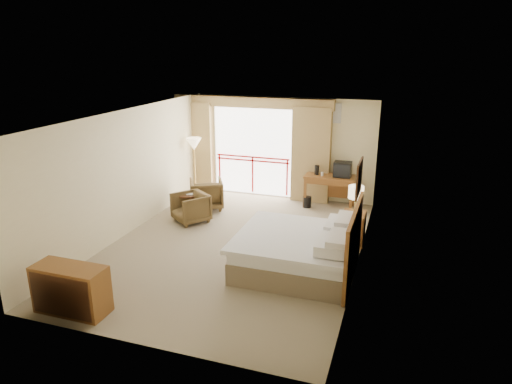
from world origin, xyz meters
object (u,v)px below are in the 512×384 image
(nightstand, at_px, (353,228))
(desk, at_px, (330,182))
(tv, at_px, (343,169))
(wastebasket, at_px, (307,202))
(dresser, at_px, (71,289))
(side_table, at_px, (188,201))
(floor_lamp, at_px, (194,146))
(table_lamp, at_px, (356,193))
(armchair_near, at_px, (191,221))
(bed, at_px, (300,251))
(armchair_far, at_px, (207,208))

(nightstand, distance_m, desk, 2.35)
(nightstand, bearing_deg, tv, 104.64)
(wastebasket, height_order, dresser, dresser)
(side_table, bearing_deg, nightstand, -4.92)
(floor_lamp, height_order, dresser, floor_lamp)
(nightstand, relative_size, table_lamp, 1.19)
(armchair_near, relative_size, floor_lamp, 0.47)
(bed, height_order, armchair_near, bed)
(table_lamp, xyz_separation_m, tv, (-0.56, 2.05, -0.08))
(nightstand, xyz_separation_m, tv, (-0.56, 2.10, 0.69))
(nightstand, relative_size, tv, 1.55)
(wastebasket, relative_size, armchair_far, 0.34)
(desk, distance_m, armchair_far, 3.23)
(armchair_near, height_order, side_table, side_table)
(armchair_near, bearing_deg, nightstand, 36.84)
(bed, distance_m, floor_lamp, 5.13)
(nightstand, xyz_separation_m, armchair_far, (-3.82, 1.03, -0.33))
(table_lamp, relative_size, tv, 1.29)
(table_lamp, height_order, wastebasket, table_lamp)
(bed, bearing_deg, floor_lamp, 137.81)
(nightstand, distance_m, armchair_far, 3.97)
(desk, height_order, tv, tv)
(desk, bearing_deg, dresser, -112.07)
(bed, relative_size, armchair_far, 2.58)
(wastebasket, bearing_deg, armchair_far, -160.34)
(table_lamp, bearing_deg, floor_lamp, 158.32)
(tv, relative_size, side_table, 0.76)
(nightstand, height_order, table_lamp, table_lamp)
(wastebasket, relative_size, dresser, 0.24)
(bed, height_order, tv, tv)
(tv, height_order, side_table, tv)
(bed, distance_m, tv, 3.69)
(table_lamp, distance_m, side_table, 4.07)
(wastebasket, bearing_deg, nightstand, -53.61)
(armchair_near, bearing_deg, side_table, 162.55)
(tv, height_order, floor_lamp, floor_lamp)
(tv, height_order, armchair_near, tv)
(desk, xyz_separation_m, floor_lamp, (-3.66, -0.31, 0.75))
(dresser, bearing_deg, nightstand, 50.68)
(table_lamp, distance_m, desk, 2.33)
(tv, xyz_separation_m, side_table, (-3.43, -1.76, -0.63))
(armchair_near, distance_m, side_table, 0.54)
(nightstand, height_order, desk, desk)
(tv, relative_size, wastebasket, 1.55)
(nightstand, height_order, wastebasket, nightstand)
(desk, bearing_deg, table_lamp, -64.29)
(floor_lamp, bearing_deg, wastebasket, 0.84)
(wastebasket, height_order, armchair_far, armchair_far)
(table_lamp, bearing_deg, nightstand, -90.00)
(nightstand, distance_m, table_lamp, 0.76)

